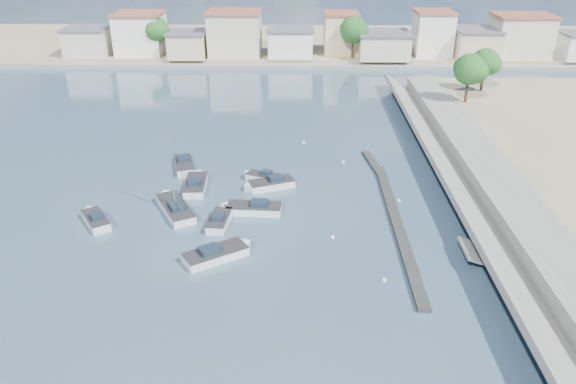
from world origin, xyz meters
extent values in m
plane|color=#2B4057|center=(0.00, 40.00, 0.00)|extent=(400.00, 400.00, 0.00)
cube|color=slate|center=(18.50, 13.00, 0.90)|extent=(5.00, 90.00, 1.80)
cube|color=slate|center=(14.15, 13.00, 0.90)|extent=(4.17, 90.00, 2.86)
cube|color=slate|center=(14.00, 4.00, 0.40)|extent=(5.31, 3.50, 1.94)
cube|color=black|center=(7.00, 10.00, 0.17)|extent=(1.00, 26.00, 0.35)
cube|color=black|center=(6.50, 24.00, 0.15)|extent=(2.00, 8.05, 0.30)
cube|color=gray|center=(0.00, 92.00, 0.70)|extent=(160.00, 40.00, 1.40)
cube|color=slate|center=(0.00, 71.00, 0.40)|extent=(160.00, 2.50, 0.80)
cube|color=beige|center=(-44.00, 76.00, 3.90)|extent=(8.00, 8.00, 5.00)
cube|color=#595960|center=(-44.00, 76.00, 6.58)|extent=(8.48, 8.48, 0.35)
cube|color=white|center=(-34.00, 78.00, 5.15)|extent=(9.00, 9.00, 7.50)
cube|color=#99513D|center=(-34.00, 78.00, 9.08)|extent=(9.54, 9.54, 0.35)
cube|color=beige|center=(-24.00, 75.00, 3.65)|extent=(7.00, 8.00, 4.50)
cube|color=#595960|center=(-24.00, 75.00, 6.08)|extent=(7.42, 8.48, 0.35)
cube|color=beige|center=(-15.00, 77.00, 5.40)|extent=(10.00, 9.00, 8.00)
cube|color=#99513D|center=(-15.00, 77.00, 9.58)|extent=(10.60, 9.54, 0.35)
cube|color=white|center=(-4.00, 76.00, 3.90)|extent=(8.50, 8.50, 5.00)
cube|color=#595960|center=(-4.00, 76.00, 6.58)|extent=(9.01, 9.01, 0.35)
cube|color=beige|center=(6.00, 79.00, 5.15)|extent=(6.50, 7.50, 7.50)
cube|color=#99513D|center=(6.00, 79.00, 9.08)|extent=(6.89, 7.95, 0.35)
cube|color=beige|center=(14.00, 75.00, 3.65)|extent=(9.50, 9.00, 4.50)
cube|color=#595960|center=(14.00, 75.00, 6.08)|extent=(10.07, 9.54, 0.35)
cube|color=white|center=(24.00, 78.00, 5.40)|extent=(7.00, 8.00, 8.00)
cube|color=#99513D|center=(24.00, 78.00, 9.58)|extent=(7.42, 8.48, 0.35)
cube|color=beige|center=(32.00, 76.00, 3.90)|extent=(8.00, 9.00, 5.00)
cube|color=#595960|center=(32.00, 76.00, 6.58)|extent=(8.48, 9.54, 0.35)
cube|color=beige|center=(41.00, 77.00, 5.15)|extent=(10.50, 8.50, 7.50)
cube|color=#99513D|center=(41.00, 77.00, 9.08)|extent=(11.13, 9.01, 0.35)
cylinder|color=#38281E|center=(-30.00, 75.00, 3.09)|extent=(0.44, 0.44, 3.38)
sphere|color=#1B4C19|center=(-30.00, 75.00, 6.43)|extent=(4.80, 4.80, 4.80)
sphere|color=#1B4C19|center=(-29.10, 74.40, 6.20)|extent=(3.60, 3.60, 3.60)
sphere|color=#1B4C19|center=(-30.75, 75.45, 6.58)|extent=(3.30, 3.30, 3.30)
cylinder|color=#38281E|center=(-12.00, 78.00, 2.86)|extent=(0.44, 0.44, 2.93)
sphere|color=#1B4C19|center=(-12.00, 78.00, 5.75)|extent=(4.16, 4.16, 4.16)
sphere|color=#1B4C19|center=(-11.22, 77.48, 5.56)|extent=(3.12, 3.12, 3.12)
sphere|color=#1B4C19|center=(-12.65, 78.39, 5.88)|extent=(2.86, 2.86, 2.86)
cylinder|color=#38281E|center=(8.00, 74.00, 3.20)|extent=(0.44, 0.44, 3.60)
sphere|color=#1B4C19|center=(8.00, 74.00, 6.76)|extent=(5.12, 5.12, 5.12)
sphere|color=#1B4C19|center=(8.96, 73.36, 6.52)|extent=(3.84, 3.84, 3.84)
sphere|color=#1B4C19|center=(7.20, 74.48, 6.92)|extent=(3.52, 3.52, 3.52)
cylinder|color=#38281E|center=(24.00, 77.00, 2.97)|extent=(0.44, 0.44, 3.15)
sphere|color=#1B4C19|center=(24.00, 77.00, 6.09)|extent=(4.48, 4.48, 4.48)
sphere|color=#1B4C19|center=(24.84, 76.44, 5.88)|extent=(3.36, 3.36, 3.36)
sphere|color=#1B4C19|center=(23.30, 77.42, 6.23)|extent=(3.08, 3.08, 3.08)
cylinder|color=#38281E|center=(40.00, 76.00, 2.75)|extent=(0.44, 0.44, 2.70)
sphere|color=#1B4C19|center=(40.00, 76.00, 5.42)|extent=(3.84, 3.84, 3.84)
sphere|color=#1B4C19|center=(40.72, 75.52, 5.24)|extent=(2.88, 2.88, 2.88)
sphere|color=#1B4C19|center=(39.40, 76.36, 5.54)|extent=(2.64, 2.64, 2.64)
cylinder|color=#38281E|center=(22.00, 44.00, 3.38)|extent=(0.44, 0.44, 3.15)
sphere|color=#1B4C19|center=(22.00, 44.00, 6.49)|extent=(4.48, 4.48, 4.48)
sphere|color=#1B4C19|center=(22.84, 43.44, 6.28)|extent=(3.36, 3.36, 3.36)
sphere|color=#1B4C19|center=(21.30, 44.42, 6.63)|extent=(3.08, 3.08, 3.08)
cylinder|color=#38281E|center=(26.00, 50.00, 3.26)|extent=(0.44, 0.44, 2.93)
sphere|color=#1B4C19|center=(26.00, 50.00, 6.15)|extent=(4.16, 4.16, 4.16)
sphere|color=#1B4C19|center=(26.78, 49.48, 5.96)|extent=(3.12, 3.12, 3.12)
sphere|color=#1B4C19|center=(25.35, 50.39, 6.29)|extent=(2.86, 2.86, 2.86)
cube|color=silver|center=(-21.04, 9.59, 0.30)|extent=(3.67, 4.36, 1.00)
cube|color=silver|center=(-22.04, 11.08, 0.30)|extent=(1.35, 1.35, 1.00)
cube|color=#262628|center=(-21.04, 9.59, 0.80)|extent=(3.69, 4.38, 0.08)
cube|color=#192632|center=(-20.81, 9.25, 1.04)|extent=(1.53, 1.60, 0.48)
cube|color=silver|center=(-9.53, 9.72, 0.30)|extent=(2.04, 4.26, 1.00)
cube|color=silver|center=(-9.37, 11.47, 0.30)|extent=(1.66, 1.66, 1.00)
cube|color=#262628|center=(-9.53, 9.72, 0.80)|extent=(2.07, 4.26, 0.08)
cube|color=#192632|center=(-9.57, 9.31, 1.04)|extent=(1.14, 1.33, 0.48)
cube|color=silver|center=(-6.48, 12.26, 0.30)|extent=(5.33, 2.27, 1.00)
cube|color=silver|center=(-8.73, 12.38, 0.30)|extent=(1.98, 1.98, 1.00)
cube|color=#262628|center=(-6.48, 12.26, 0.80)|extent=(5.33, 2.31, 0.08)
cube|color=#192632|center=(-5.96, 12.23, 1.04)|extent=(1.63, 1.32, 0.48)
cube|color=silver|center=(-5.09, 17.91, 0.30)|extent=(5.13, 3.58, 1.00)
cube|color=silver|center=(-6.97, 17.15, 0.30)|extent=(1.80, 1.80, 1.00)
cube|color=#262628|center=(-5.09, 17.91, 0.80)|extent=(5.15, 3.61, 0.08)
cube|color=#192632|center=(-4.65, 18.09, 1.04)|extent=(1.77, 1.65, 0.48)
cube|color=silver|center=(-13.06, 17.48, 0.30)|extent=(2.35, 5.30, 1.00)
cube|color=silver|center=(-13.18, 19.71, 0.30)|extent=(2.05, 2.05, 1.00)
cube|color=#262628|center=(-13.06, 17.48, 0.80)|extent=(2.39, 5.31, 0.08)
cube|color=#192632|center=(-13.03, 16.96, 1.04)|extent=(1.36, 1.63, 0.48)
cube|color=silver|center=(-6.01, 19.57, 0.30)|extent=(3.97, 2.77, 1.00)
cube|color=silver|center=(-7.47, 20.17, 0.30)|extent=(1.37, 1.37, 1.00)
cube|color=#262628|center=(-6.01, 19.57, 0.80)|extent=(3.99, 2.79, 0.08)
cube|color=#192632|center=(-5.67, 19.43, 1.04)|extent=(1.37, 1.27, 0.48)
cube|color=silver|center=(-15.27, 22.77, 0.30)|extent=(3.23, 5.40, 1.00)
cube|color=silver|center=(-14.68, 20.67, 0.30)|extent=(1.84, 1.84, 1.00)
cube|color=#262628|center=(-15.27, 22.77, 0.80)|extent=(3.27, 5.41, 0.08)
cube|color=#192632|center=(-15.41, 23.26, 1.04)|extent=(1.56, 1.79, 0.48)
cube|color=silver|center=(-9.08, 3.91, 0.30)|extent=(5.60, 4.67, 1.00)
cube|color=silver|center=(-7.17, 5.16, 0.30)|extent=(1.75, 1.75, 1.00)
cube|color=#262628|center=(-9.08, 3.91, 0.80)|extent=(5.62, 4.70, 0.08)
cube|color=#192632|center=(-9.53, 3.61, 1.04)|extent=(2.05, 1.96, 0.48)
cube|color=silver|center=(-14.11, 12.08, 0.30)|extent=(4.91, 6.68, 1.00)
cube|color=silver|center=(-15.44, 14.58, 0.30)|extent=(1.89, 1.89, 1.00)
cube|color=#262628|center=(-14.11, 12.08, 0.80)|extent=(4.95, 6.70, 0.08)
cube|color=#192632|center=(-13.80, 11.52, 1.04)|extent=(2.08, 2.33, 0.48)
cylinder|color=silver|center=(-14.11, 12.08, 4.80)|extent=(0.12, 0.12, 8.00)
cylinder|color=silver|center=(-13.54, 11.03, 1.50)|extent=(1.20, 2.16, 0.08)
sphere|color=silver|center=(12.34, 4.04, 0.05)|extent=(0.40, 0.40, 0.40)
sphere|color=silver|center=(0.90, 7.55, 0.05)|extent=(0.40, 0.40, 0.40)
sphere|color=silver|center=(4.62, 1.00, 0.05)|extent=(0.40, 0.40, 0.40)
sphere|color=silver|center=(7.93, 14.97, 0.05)|extent=(0.40, 0.40, 0.40)
sphere|color=silver|center=(2.99, 24.82, 0.05)|extent=(0.40, 0.40, 0.40)
sphere|color=silver|center=(-1.59, 31.25, 0.05)|extent=(0.40, 0.40, 0.40)
camera|label=1|loc=(-2.20, -35.81, 25.56)|focal=35.00mm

